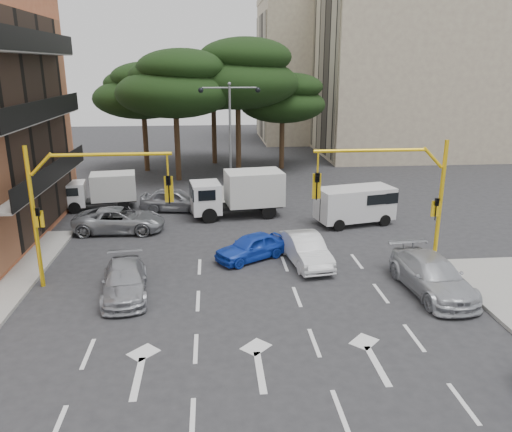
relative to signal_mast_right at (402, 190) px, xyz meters
The scene contains 21 objects.
ground 8.08m from the signal_mast_right, 163.69° to the right, with size 120.00×120.00×0.00m, color #28282B.
median_strip 16.03m from the signal_mast_right, 115.91° to the left, with size 1.40×6.00×0.15m, color gray.
apartment_beige_near 33.22m from the signal_mast_right, 66.34° to the left, with size 20.20×12.15×18.70m.
apartment_beige_far 42.69m from the signal_mast_right, 81.67° to the left, with size 16.20×12.15×16.70m.
pine_left_near 22.98m from the signal_mast_right, 118.29° to the left, with size 9.15×9.15×10.23m.
pine_center 23.13m from the signal_mast_right, 104.66° to the left, with size 9.98×9.98×11.16m.
pine_left_far 27.79m from the signal_mast_right, 119.84° to the left, with size 8.32×8.32×9.30m.
pine_right 24.14m from the signal_mast_right, 94.17° to the left, with size 7.49×7.49×8.37m.
pine_back 28.30m from the signal_mast_right, 106.03° to the left, with size 9.15×9.15×10.23m.
signal_mast_right is the anchor object (origin of this frame).
signal_mast_left 13.61m from the signal_mast_right, behind, with size 5.79×0.37×6.00m.
street_lamp_center 15.65m from the signal_mast_right, 115.91° to the left, with size 4.16×0.36×7.77m.
car_white_hatch 5.19m from the signal_mast_right, 158.36° to the left, with size 1.47×4.23×1.39m, color silver.
car_blue_compact 7.45m from the signal_mast_right, 160.10° to the left, with size 1.48×3.69×1.26m, color #173DBF.
car_silver_wagon 12.27m from the signal_mast_right, behind, with size 1.76×4.33×1.26m, color #999AA1.
car_silver_cross_a 15.43m from the signal_mast_right, 152.13° to the left, with size 2.30×4.98×1.38m, color #93959A.
car_silver_cross_b 15.57m from the signal_mast_right, 133.77° to the left, with size 1.74×4.32×1.47m, color #95969D.
car_silver_parked 3.83m from the signal_mast_right, 68.63° to the right, with size 2.07×5.08×1.47m, color #AFB2B8.
van_white 7.83m from the signal_mast_right, 88.57° to the left, with size 2.01×4.45×2.23m, color silver, non-canonical shape.
box_truck_a 19.69m from the signal_mast_right, 141.98° to the left, with size 1.96×4.67×2.30m, color white, non-canonical shape.
box_truck_b 11.82m from the signal_mast_right, 124.61° to the left, with size 2.38×5.67×2.79m, color white, non-canonical shape.
Camera 1 is at (-1.32, -18.18, 9.06)m, focal length 35.00 mm.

